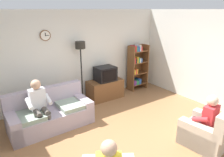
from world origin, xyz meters
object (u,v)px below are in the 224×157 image
at_px(tv, 105,74).
at_px(armchair_near_bookshelf, 207,133).
at_px(tv_stand, 105,89).
at_px(person_on_couch, 39,104).
at_px(bookshelf, 137,66).
at_px(person_in_right_armchair, 205,117).
at_px(couch, 50,114).
at_px(floor_lamp, 81,56).

relative_size(tv, armchair_near_bookshelf, 0.61).
distance_m(tv_stand, tv, 0.52).
relative_size(tv_stand, person_on_couch, 0.89).
height_order(bookshelf, person_in_right_armchair, bookshelf).
bearing_deg(tv_stand, person_in_right_armchair, -82.51).
xyz_separation_m(bookshelf, person_in_right_armchair, (-0.93, -3.21, -0.22)).
height_order(couch, floor_lamp, floor_lamp).
distance_m(armchair_near_bookshelf, person_in_right_armchair, 0.33).
bearing_deg(floor_lamp, tv, -9.45).
height_order(tv_stand, bookshelf, bookshelf).
height_order(armchair_near_bookshelf, person_in_right_armchair, person_in_right_armchair).
xyz_separation_m(couch, tv_stand, (1.99, 0.68, -0.02)).
height_order(couch, armchair_near_bookshelf, same).
bearing_deg(armchair_near_bookshelf, tv_stand, 97.49).
xyz_separation_m(tv_stand, person_on_couch, (-2.24, -0.79, 0.40)).
bearing_deg(couch, tv, 18.11).
bearing_deg(person_in_right_armchair, bookshelf, 73.84).
distance_m(tv_stand, bookshelf, 1.45).
height_order(floor_lamp, person_in_right_armchair, floor_lamp).
relative_size(couch, person_on_couch, 1.55).
height_order(bookshelf, person_on_couch, bookshelf).
bearing_deg(couch, bookshelf, 12.58).
distance_m(tv, floor_lamp, 0.98).
distance_m(person_on_couch, person_in_right_armchair, 3.55).
bearing_deg(armchair_near_bookshelf, person_on_couch, 137.47).
bearing_deg(person_on_couch, person_in_right_armchair, -41.60).
xyz_separation_m(couch, person_in_right_armchair, (2.41, -2.47, 0.29)).
xyz_separation_m(couch, armchair_near_bookshelf, (2.42, -2.56, -0.02)).
height_order(bookshelf, floor_lamp, floor_lamp).
height_order(tv, bookshelf, bookshelf).
bearing_deg(tv, armchair_near_bookshelf, -82.45).
distance_m(tv, person_in_right_armchair, 3.15).
height_order(floor_lamp, armchair_near_bookshelf, floor_lamp).
xyz_separation_m(floor_lamp, person_in_right_armchair, (1.16, -3.24, -0.85)).
bearing_deg(person_on_couch, couch, 23.87).
distance_m(tv_stand, person_in_right_armchair, 3.19).
relative_size(tv, person_on_couch, 0.48).
bearing_deg(person_in_right_armchair, tv_stand, 97.49).
height_order(couch, tv_stand, couch).
bearing_deg(tv_stand, tv, -90.00).
bearing_deg(armchair_near_bookshelf, tv, 97.55).
bearing_deg(bookshelf, person_on_couch, -166.59).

